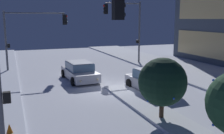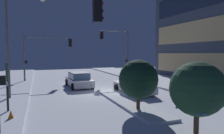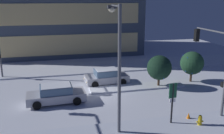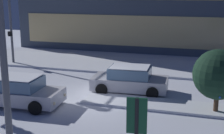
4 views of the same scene
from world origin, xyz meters
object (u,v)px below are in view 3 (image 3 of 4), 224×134
Objects in this scene: construction_cone at (188,116)px; parking_info_sign at (172,99)px; car_far at (106,77)px; traffic_light_corner_near_right at (213,55)px; street_lamp_arched at (117,51)px; fire_hydrant at (200,121)px; decorated_tree_median at (192,63)px; car_near at (56,94)px; decorated_tree_left_of_median at (159,68)px.

parking_info_sign is at bearing -168.28° from construction_cone.
traffic_light_corner_near_right is (6.40, -7.46, 3.48)m from car_far.
construction_cone is at bearing -84.31° from parking_info_sign.
construction_cone is at bearing -87.95° from street_lamp_arched.
fire_hydrant is 0.29× the size of parking_info_sign.
decorated_tree_median is (8.48, -1.33, 1.22)m from car_far.
fire_hydrant is (9.10, -6.24, -0.31)m from car_near.
street_lamp_arched is 4.93m from parking_info_sign.
car_near reaches higher than construction_cone.
car_near is 0.78× the size of traffic_light_corner_near_right.
parking_info_sign is (2.45, -9.27, 1.16)m from car_far.
street_lamp_arched is 2.56× the size of decorated_tree_median.
decorated_tree_median is at bearing -18.72° from traffic_light_corner_near_right.
car_far is at bearing 113.61° from construction_cone.
decorated_tree_median reaches higher than fire_hydrant.
traffic_light_corner_near_right is at bearing -108.72° from decorated_tree_median.
traffic_light_corner_near_right is 11.12× the size of construction_cone.
decorated_tree_median is (6.03, 7.94, 0.06)m from parking_info_sign.
parking_info_sign reaches higher than construction_cone.
car_far is 9.66m from parking_info_sign.
decorated_tree_left_of_median is at bearing -37.88° from street_lamp_arched.
street_lamp_arched reaches higher than decorated_tree_left_of_median.
car_far reaches higher than fire_hydrant.
decorated_tree_left_of_median reaches higher than construction_cone.
street_lamp_arched reaches higher than parking_info_sign.
car_near is 1.57× the size of decorated_tree_left_of_median.
decorated_tree_median is (2.08, 6.13, -2.26)m from traffic_light_corner_near_right.
decorated_tree_median is at bearing -49.27° from street_lamp_arched.
traffic_light_corner_near_right is at bearing -71.91° from decorated_tree_left_of_median.
traffic_light_corner_near_right is 1.97× the size of decorated_tree_median.
car_far reaches higher than construction_cone.
traffic_light_corner_near_right is 6.12m from decorated_tree_left_of_median.
decorated_tree_left_of_median is (0.48, 7.90, 1.49)m from fire_hydrant.
decorated_tree_median reaches higher than car_near.
fire_hydrant is at bearing 109.12° from car_far.
construction_cone is at bearing -96.01° from decorated_tree_left_of_median.
street_lamp_arched reaches higher than fire_hydrant.
car_near is 1.65× the size of parking_info_sign.
traffic_light_corner_near_right is 0.77× the size of street_lamp_arched.
fire_hydrant is 0.27× the size of decorated_tree_median.
decorated_tree_left_of_median reaches higher than parking_info_sign.
parking_info_sign is at bearing -106.94° from decorated_tree_left_of_median.
car_far is at bearing 8.79° from parking_info_sign.
traffic_light_corner_near_right is 6.86m from decorated_tree_median.
car_far is 10.02m from street_lamp_arched.
car_far is (4.93, 3.73, -0.00)m from car_near.
decorated_tree_median is at bearing 7.43° from car_near.
decorated_tree_median is (4.32, 8.64, 1.53)m from fire_hydrant.
parking_info_sign reaches higher than car_near.
construction_cone is (-0.73, -6.89, -1.62)m from decorated_tree_left_of_median.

